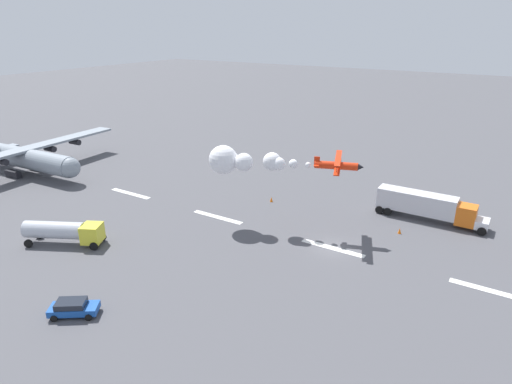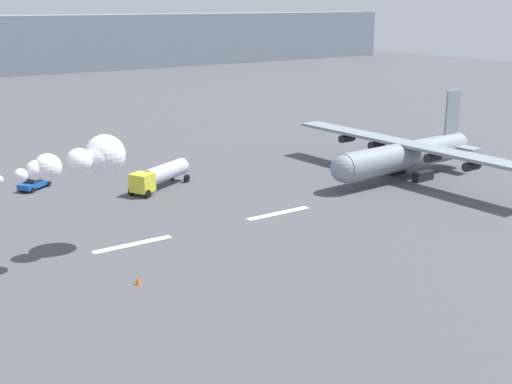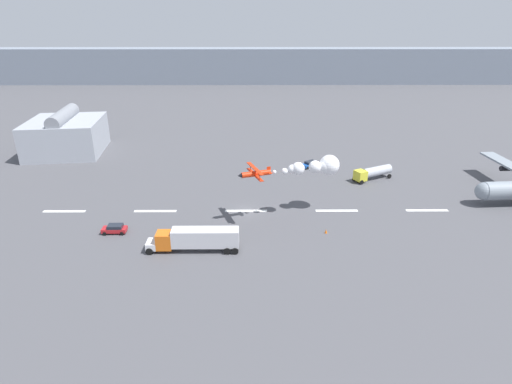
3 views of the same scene
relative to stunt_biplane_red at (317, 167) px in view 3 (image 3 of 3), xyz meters
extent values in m
plane|color=#4C4C51|center=(-12.97, 0.02, -8.86)|extent=(440.00, 440.00, 0.00)
cube|color=white|center=(-47.42, 0.02, -8.86)|extent=(8.00, 0.90, 0.01)
cube|color=white|center=(-30.20, 0.02, -8.86)|extent=(8.00, 0.90, 0.01)
cube|color=white|center=(-12.97, 0.02, -8.86)|extent=(8.00, 0.90, 0.01)
cube|color=white|center=(4.25, 0.02, -8.86)|extent=(8.00, 0.90, 0.01)
cube|color=white|center=(21.47, 0.02, -8.86)|extent=(8.00, 0.90, 0.01)
cube|color=gray|center=(-12.97, 164.17, 0.20)|extent=(396.00, 16.00, 18.12)
sphere|color=gray|center=(32.88, 2.25, -5.86)|extent=(3.43, 3.43, 3.43)
cylinder|color=black|center=(42.95, 13.18, -5.13)|extent=(2.46, 1.24, 1.10)
cylinder|color=red|center=(-11.12, -4.04, 0.16)|extent=(5.25, 2.67, 0.96)
cube|color=red|center=(-11.31, -4.11, 0.01)|extent=(2.98, 6.72, 0.12)
cube|color=red|center=(-11.31, -4.11, 1.13)|extent=(2.98, 6.72, 0.12)
cylinder|color=black|center=(-10.49, -6.38, 0.57)|extent=(0.08, 0.08, 1.12)
cylinder|color=black|center=(-12.12, -1.84, 0.57)|extent=(0.08, 0.08, 1.12)
cube|color=red|center=(-8.90, -3.25, 0.61)|extent=(0.69, 0.33, 1.10)
cube|color=red|center=(-8.90, -3.25, 0.21)|extent=(1.24, 2.09, 0.08)
cone|color=black|center=(-13.91, -5.04, 0.16)|extent=(0.93, 1.01, 0.82)
sphere|color=white|center=(-7.90, -2.88, 0.01)|extent=(0.70, 0.70, 0.70)
sphere|color=white|center=(-6.08, -2.39, -0.01)|extent=(1.15, 1.15, 1.15)
sphere|color=white|center=(-4.59, -1.36, 0.01)|extent=(1.65, 1.65, 1.65)
sphere|color=white|center=(-3.58, -1.41, 0.13)|extent=(2.33, 2.33, 2.33)
sphere|color=white|center=(-0.33, 0.12, -0.09)|extent=(2.34, 2.34, 2.34)
sphere|color=white|center=(1.70, 0.47, -0.13)|extent=(2.68, 2.68, 2.68)
sphere|color=white|center=(2.38, 0.86, 0.01)|extent=(3.74, 3.74, 3.74)
cube|color=silver|center=(-27.49, -14.50, -7.76)|extent=(1.61, 2.50, 1.10)
cube|color=orange|center=(-25.49, -14.49, -7.01)|extent=(2.41, 2.51, 2.60)
cube|color=silver|center=(-19.08, -14.48, -6.56)|extent=(10.44, 2.53, 2.80)
cylinder|color=black|center=(-27.69, -15.75, -8.31)|extent=(1.10, 0.35, 1.10)
cylinder|color=black|center=(-15.65, -15.72, -8.31)|extent=(1.10, 0.35, 1.10)
cylinder|color=black|center=(-14.45, -15.71, -8.31)|extent=(1.10, 0.35, 1.10)
cylinder|color=black|center=(-27.70, -13.25, -8.31)|extent=(1.10, 0.35, 1.10)
cylinder|color=black|center=(-15.66, -13.22, -8.31)|extent=(1.10, 0.35, 1.10)
cylinder|color=black|center=(-14.46, -13.21, -8.31)|extent=(1.10, 0.35, 1.10)
cube|color=yellow|center=(12.07, 14.74, -7.26)|extent=(3.06, 3.14, 2.20)
cylinder|color=#B7BCC6|center=(16.27, 16.92, -7.01)|extent=(7.42, 5.21, 2.10)
cylinder|color=black|center=(12.08, 13.40, -8.36)|extent=(1.04, 0.74, 1.00)
cylinder|color=black|center=(19.34, 17.16, -8.36)|extent=(1.04, 0.74, 1.00)
cylinder|color=black|center=(10.98, 15.53, -8.36)|extent=(1.04, 0.74, 1.00)
cylinder|color=black|center=(18.24, 19.29, -8.36)|extent=(1.04, 0.74, 1.00)
cube|color=#B21E23|center=(-35.22, -8.62, -8.22)|extent=(4.12, 1.87, 0.65)
cube|color=#1E232D|center=(-35.02, -8.61, -7.62)|extent=(2.48, 1.70, 0.55)
cylinder|color=black|center=(-36.64, -9.54, -8.54)|extent=(0.64, 0.23, 0.64)
cylinder|color=black|center=(-33.78, -9.49, -8.54)|extent=(0.64, 0.23, 0.64)
cylinder|color=black|center=(-36.67, -7.74, -8.54)|extent=(0.64, 0.23, 0.64)
cylinder|color=black|center=(-33.81, -7.69, -8.54)|extent=(0.64, 0.23, 0.64)
cube|color=#194CA5|center=(2.19, 24.90, -8.22)|extent=(4.62, 3.99, 0.65)
cube|color=#1E232D|center=(2.35, 25.01, -7.62)|extent=(3.10, 2.87, 0.55)
cylinder|color=black|center=(1.45, 23.28, -8.54)|extent=(0.65, 0.55, 0.64)
cylinder|color=black|center=(3.96, 25.04, -8.54)|extent=(0.65, 0.55, 0.64)
cylinder|color=black|center=(0.42, 24.75, -8.54)|extent=(0.65, 0.55, 0.64)
cylinder|color=black|center=(2.92, 26.51, -8.54)|extent=(0.65, 0.55, 0.64)
cube|color=#9EA3AD|center=(-61.49, 37.43, -4.45)|extent=(20.32, 21.50, 8.82)
cylinder|color=gray|center=(-61.49, 37.43, 0.86)|extent=(5.76, 18.82, 3.60)
cone|color=orange|center=(-18.69, -8.28, -8.49)|extent=(0.44, 0.44, 0.75)
cone|color=orange|center=(0.76, -8.91, -8.49)|extent=(0.44, 0.44, 0.75)
camera|label=1|loc=(-30.28, 45.08, 16.46)|focal=31.10mm
camera|label=2|loc=(-19.23, -55.80, 13.52)|focal=46.39mm
camera|label=3|loc=(-11.54, -72.38, 25.39)|focal=29.63mm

